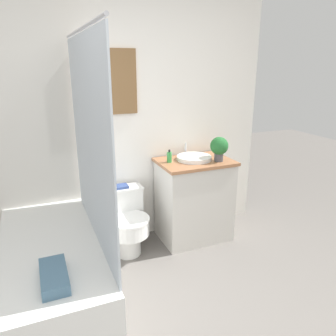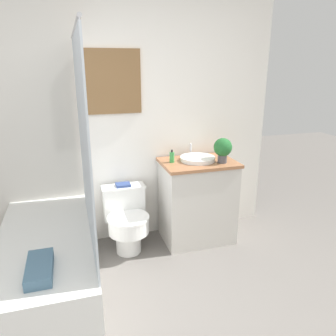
{
  "view_description": "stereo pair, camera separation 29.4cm",
  "coord_description": "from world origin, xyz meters",
  "px_view_note": "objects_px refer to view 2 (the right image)",
  "views": [
    {
      "loc": [
        -0.75,
        -1.06,
        1.76
      ],
      "look_at": [
        0.34,
        1.53,
        0.86
      ],
      "focal_mm": 35.0,
      "sensor_mm": 36.0,
      "label": 1
    },
    {
      "loc": [
        -0.47,
        -1.16,
        1.76
      ],
      "look_at": [
        0.34,
        1.53,
        0.86
      ],
      "focal_mm": 35.0,
      "sensor_mm": 36.0,
      "label": 2
    }
  ],
  "objects_px": {
    "toilet": "(127,219)",
    "sink": "(198,159)",
    "soap_bottle": "(172,157)",
    "potted_plant": "(223,148)",
    "book_on_tank": "(123,185)"
  },
  "relations": [
    {
      "from": "potted_plant",
      "to": "book_on_tank",
      "type": "distance_m",
      "value": 1.03
    },
    {
      "from": "potted_plant",
      "to": "book_on_tank",
      "type": "relative_size",
      "value": 1.73
    },
    {
      "from": "toilet",
      "to": "sink",
      "type": "distance_m",
      "value": 0.91
    },
    {
      "from": "sink",
      "to": "soap_bottle",
      "type": "relative_size",
      "value": 3.05
    },
    {
      "from": "toilet",
      "to": "sink",
      "type": "bearing_deg",
      "value": 1.5
    },
    {
      "from": "toilet",
      "to": "book_on_tank",
      "type": "relative_size",
      "value": 4.4
    },
    {
      "from": "toilet",
      "to": "sink",
      "type": "height_order",
      "value": "sink"
    },
    {
      "from": "book_on_tank",
      "to": "soap_bottle",
      "type": "bearing_deg",
      "value": -11.85
    },
    {
      "from": "sink",
      "to": "soap_bottle",
      "type": "distance_m",
      "value": 0.26
    },
    {
      "from": "sink",
      "to": "soap_bottle",
      "type": "height_order",
      "value": "sink"
    },
    {
      "from": "potted_plant",
      "to": "book_on_tank",
      "type": "bearing_deg",
      "value": 164.97
    },
    {
      "from": "potted_plant",
      "to": "toilet",
      "type": "bearing_deg",
      "value": 173.0
    },
    {
      "from": "soap_bottle",
      "to": "potted_plant",
      "type": "xyz_separation_m",
      "value": [
        0.46,
        -0.15,
        0.09
      ]
    },
    {
      "from": "potted_plant",
      "to": "book_on_tank",
      "type": "height_order",
      "value": "potted_plant"
    },
    {
      "from": "toilet",
      "to": "potted_plant",
      "type": "relative_size",
      "value": 2.55
    }
  ]
}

